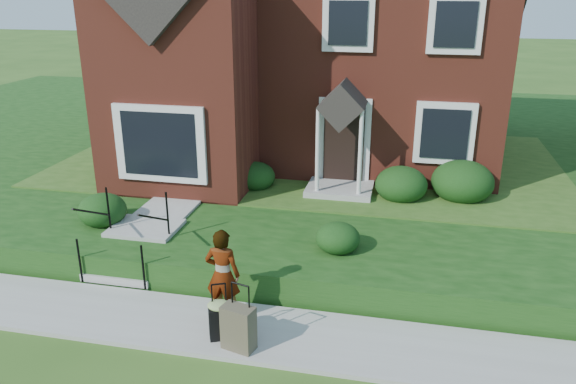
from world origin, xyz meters
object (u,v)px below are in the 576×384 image
(front_steps, at_px, (136,244))
(woman, at_px, (223,275))
(suitcase_olive, at_px, (239,328))
(suitcase_black, at_px, (220,318))

(front_steps, xyz_separation_m, woman, (2.40, -1.58, 0.42))
(front_steps, bearing_deg, suitcase_olive, -39.11)
(woman, height_order, suitcase_black, woman)
(front_steps, relative_size, woman, 1.24)
(suitcase_black, bearing_deg, woman, 78.81)
(suitcase_olive, bearing_deg, front_steps, 155.84)
(suitcase_olive, bearing_deg, suitcase_black, 166.92)
(front_steps, distance_m, suitcase_olive, 3.74)
(woman, xyz_separation_m, suitcase_black, (0.14, -0.58, -0.44))
(woman, relative_size, suitcase_black, 1.70)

